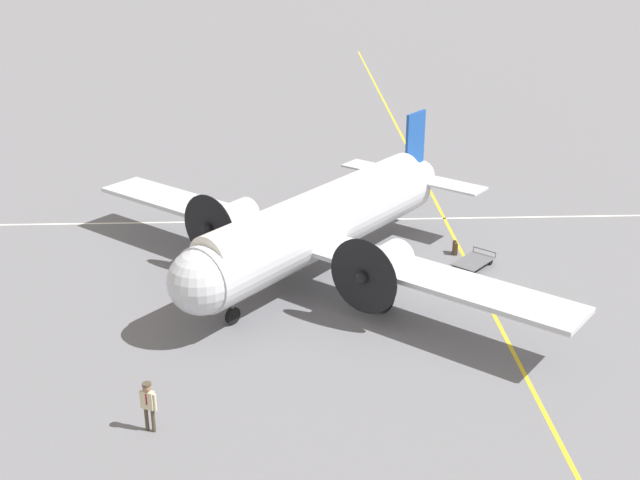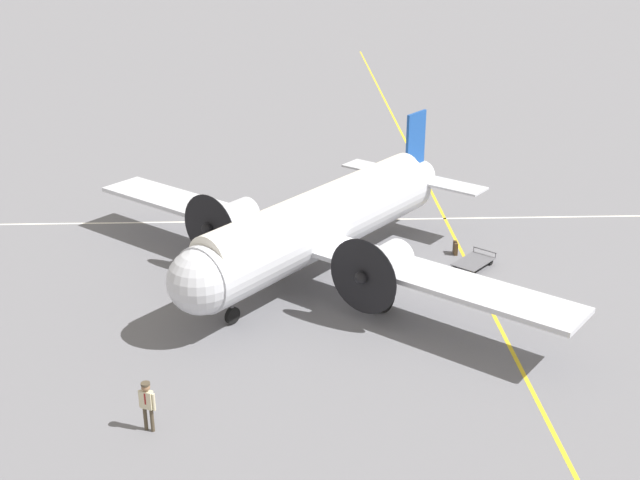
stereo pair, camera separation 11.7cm
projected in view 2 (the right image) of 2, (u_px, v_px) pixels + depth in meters
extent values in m
plane|color=slate|center=(320.00, 276.00, 35.52)|extent=(300.00, 300.00, 0.00)
cube|color=gold|center=(473.00, 273.00, 35.75)|extent=(120.00, 0.16, 0.01)
cube|color=silver|center=(315.00, 220.00, 41.83)|extent=(0.16, 120.00, 0.01)
cylinder|color=silver|center=(320.00, 225.00, 34.59)|extent=(12.69, 11.22, 2.64)
cylinder|color=silver|center=(320.00, 209.00, 34.32)|extent=(11.65, 10.16, 1.84)
sphere|color=silver|center=(200.00, 281.00, 29.36)|extent=(2.50, 2.50, 2.50)
cylinder|color=silver|center=(408.00, 181.00, 39.78)|extent=(3.08, 2.91, 1.45)
cube|color=#194799|center=(416.00, 143.00, 39.45)|extent=(1.30, 1.12, 3.03)
cube|color=silver|center=(412.00, 177.00, 39.98)|extent=(6.04, 6.83, 0.10)
cube|color=silver|center=(305.00, 239.00, 33.95)|extent=(17.25, 20.00, 0.20)
cylinder|color=silver|center=(383.00, 265.00, 31.44)|extent=(2.81, 2.68, 1.45)
cylinder|color=black|center=(363.00, 277.00, 30.46)|extent=(1.98, 2.36, 3.04)
sphere|color=black|center=(361.00, 278.00, 30.37)|extent=(0.51, 0.51, 0.51)
cylinder|color=silver|center=(230.00, 219.00, 36.09)|extent=(2.81, 2.68, 1.45)
cylinder|color=black|center=(209.00, 228.00, 35.11)|extent=(1.98, 2.36, 3.04)
sphere|color=black|center=(207.00, 229.00, 35.02)|extent=(0.51, 0.51, 0.51)
cylinder|color=#4C4C51|center=(385.00, 288.00, 32.03)|extent=(0.18, 0.18, 0.98)
cylinder|color=black|center=(385.00, 298.00, 32.22)|extent=(1.04, 0.94, 1.10)
cylinder|color=#4C4C51|center=(235.00, 239.00, 36.68)|extent=(0.18, 0.18, 0.98)
cylinder|color=black|center=(236.00, 249.00, 36.87)|extent=(1.04, 0.94, 1.10)
cylinder|color=#4C4C51|center=(232.00, 305.00, 31.13)|extent=(0.14, 0.14, 0.88)
cylinder|color=black|center=(232.00, 315.00, 31.30)|extent=(0.65, 0.59, 0.70)
cylinder|color=#473D2D|center=(152.00, 420.00, 24.81)|extent=(0.12, 0.12, 0.82)
cylinder|color=#473D2D|center=(145.00, 418.00, 24.89)|extent=(0.12, 0.12, 0.82)
cube|color=beige|center=(147.00, 399.00, 24.57)|extent=(0.33, 0.44, 0.62)
sphere|color=#8C6647|center=(146.00, 387.00, 24.40)|extent=(0.27, 0.27, 0.27)
cylinder|color=beige|center=(154.00, 402.00, 24.50)|extent=(0.10, 0.10, 0.59)
cylinder|color=beige|center=(140.00, 399.00, 24.66)|extent=(0.10, 0.10, 0.59)
cube|color=maroon|center=(145.00, 399.00, 24.46)|extent=(0.03, 0.05, 0.39)
cylinder|color=#473D2D|center=(145.00, 384.00, 24.36)|extent=(0.38, 0.38, 0.07)
cube|color=#47331E|center=(455.00, 248.00, 37.64)|extent=(0.48, 0.16, 0.60)
cube|color=#312315|center=(456.00, 242.00, 37.52)|extent=(0.17, 0.11, 0.02)
cube|color=#56565B|center=(474.00, 261.00, 36.22)|extent=(2.29, 2.24, 0.04)
cube|color=#56565B|center=(485.00, 250.00, 36.81)|extent=(0.84, 0.91, 0.04)
cylinder|color=#56565B|center=(496.00, 255.00, 36.52)|extent=(0.04, 0.04, 0.22)
cylinder|color=#56565B|center=(474.00, 249.00, 37.20)|extent=(0.04, 0.04, 0.22)
cylinder|color=black|center=(474.00, 273.00, 35.46)|extent=(0.25, 0.23, 0.28)
cylinder|color=black|center=(455.00, 267.00, 36.03)|extent=(0.25, 0.23, 0.28)
cylinder|color=black|center=(491.00, 262.00, 36.53)|extent=(0.25, 0.23, 0.28)
cylinder|color=black|center=(473.00, 257.00, 37.11)|extent=(0.25, 0.23, 0.28)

